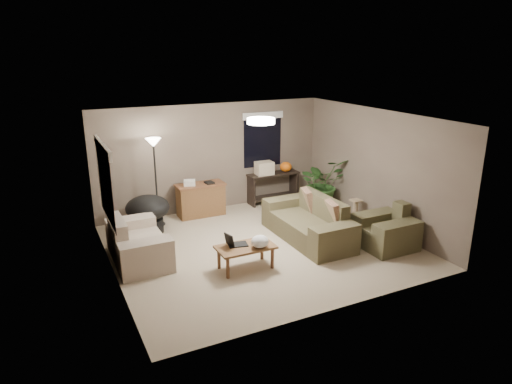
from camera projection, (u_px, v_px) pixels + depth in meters
name	position (u px, v px, depth m)	size (l,w,h in m)	color
room_shell	(261.00, 185.00, 8.50)	(5.50, 5.50, 5.50)	tan
main_sofa	(309.00, 225.00, 9.16)	(0.95, 2.20, 0.85)	#46402A
throw_pillows	(321.00, 206.00, 9.16)	(0.35, 1.39, 0.47)	#8C7251
loveseat	(137.00, 245.00, 8.21)	(0.90, 1.60, 0.85)	beige
armchair	(386.00, 232.00, 8.78)	(0.95, 1.00, 0.85)	#454129
coffee_table	(246.00, 249.00, 7.88)	(1.00, 0.55, 0.42)	brown
laptop	(234.00, 243.00, 7.86)	(0.40, 0.29, 0.24)	black
plastic_bag	(260.00, 241.00, 7.79)	(0.31, 0.28, 0.21)	white
desk	(201.00, 200.00, 10.43)	(1.10, 0.50, 0.75)	brown
desk_papers	(194.00, 183.00, 10.23)	(0.70, 0.30, 0.12)	silver
console_table	(273.00, 185.00, 11.30)	(1.30, 0.40, 0.75)	black
pumpkin	(286.00, 167.00, 11.32)	(0.29, 0.29, 0.24)	orange
cardboard_box	(264.00, 168.00, 11.06)	(0.42, 0.31, 0.31)	beige
papasan_chair	(148.00, 212.00, 9.40)	(1.11, 1.11, 0.80)	black
floor_lamp	(154.00, 153.00, 9.49)	(0.32, 0.32, 1.91)	black
ceiling_fixture	(261.00, 121.00, 8.14)	(0.50, 0.50, 0.10)	white
houseplant	(321.00, 189.00, 10.90)	(1.11, 1.23, 0.96)	#2D5923
cat_scratching_post	(355.00, 212.00, 10.10)	(0.32, 0.32, 0.50)	tan
window_left	(104.00, 170.00, 7.45)	(0.05, 1.56, 1.33)	black
window_back	(263.00, 131.00, 11.01)	(1.06, 0.05, 1.33)	black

